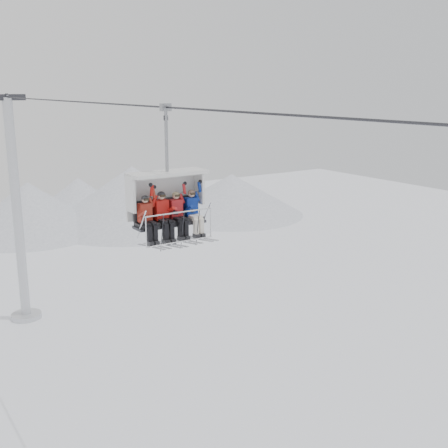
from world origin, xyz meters
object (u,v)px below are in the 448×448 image
lift_tower_right (18,227)px  chairlift_carrier (166,196)px  skier_far_left (147,218)px  skier_center_right (178,213)px  skier_far_right (193,211)px  skier_center_left (163,214)px

lift_tower_right → chairlift_carrier: 19.47m
skier_far_left → skier_center_right: (1.02, 0.00, 0.00)m
chairlift_carrier → skier_center_right: chairlift_carrier is taller
skier_far_right → lift_tower_right: bearing=92.3°
skier_center_left → skier_far_right: 1.03m
lift_tower_right → skier_center_right: bearing=-89.3°
skier_far_left → skier_center_left: 0.53m
skier_center_right → skier_far_left: bearing=-179.9°
chairlift_carrier → lift_tower_right: bearing=90.0°
lift_tower_right → chairlift_carrier: lift_tower_right is taller
skier_center_right → skier_far_right: bearing=0.0°
chairlift_carrier → skier_far_right: 0.96m
skier_center_left → skier_center_right: 0.49m
skier_far_left → chairlift_carrier: bearing=21.4°
skier_center_left → skier_center_right: skier_center_left is taller
chairlift_carrier → skier_center_right: bearing=-54.2°
skier_far_left → skier_center_left: (0.53, 0.01, 0.03)m
skier_far_left → skier_center_right: 1.02m
lift_tower_right → skier_far_left: size_ratio=7.99×
lift_tower_right → skier_far_right: 19.67m
lift_tower_right → skier_center_left: lift_tower_right is taller
skier_center_left → skier_far_right: size_ratio=1.00×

